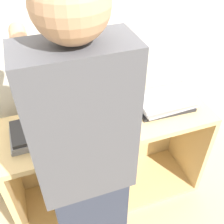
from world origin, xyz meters
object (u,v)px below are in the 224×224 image
(laptop_open, at_px, (106,109))
(person, at_px, (87,173))
(laptop_stack_left, at_px, (43,131))
(laptop_stack_right, at_px, (165,102))

(laptop_open, distance_m, person, 0.56)
(laptop_stack_left, xyz_separation_m, person, (0.15, -0.44, 0.09))
(laptop_stack_left, distance_m, laptop_stack_right, 0.80)
(laptop_open, distance_m, laptop_stack_right, 0.40)
(laptop_open, xyz_separation_m, laptop_stack_right, (0.40, -0.05, -0.01))
(laptop_open, distance_m, laptop_stack_left, 0.41)
(laptop_stack_right, bearing_deg, person, -145.65)
(laptop_open, relative_size, laptop_stack_left, 0.95)
(laptop_stack_right, xyz_separation_m, person, (-0.65, -0.44, 0.08))
(laptop_stack_left, height_order, laptop_stack_right, laptop_stack_right)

